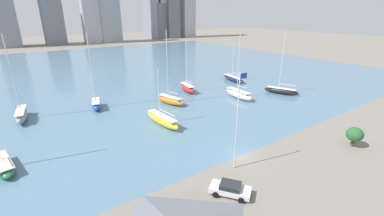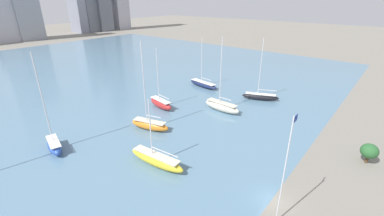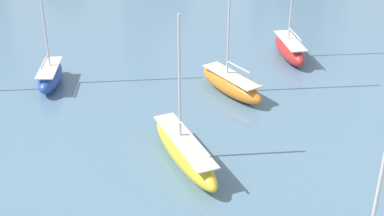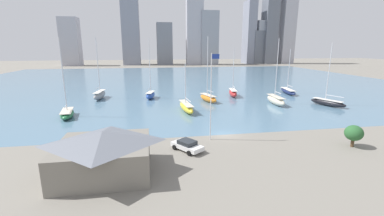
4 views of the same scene
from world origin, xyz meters
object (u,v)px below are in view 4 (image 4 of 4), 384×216
object	(u,v)px
flag_pole	(211,95)
sailboat_green	(67,113)
sailboat_red	(233,93)
boat_shed	(104,153)
sailboat_blue	(150,95)
sailboat_navy	(288,91)
sailboat_black	(328,102)
sailboat_orange	(208,98)
parked_sedan_white	(187,145)
sailboat_yellow	(186,107)
sailboat_gray	(100,95)
sailboat_cream	(276,100)

from	to	relation	value
flag_pole	sailboat_green	xyz separation A→B (m)	(-26.24, 17.47, -6.29)
sailboat_red	boat_shed	bearing A→B (deg)	-115.14
boat_shed	sailboat_blue	world-z (taller)	sailboat_blue
sailboat_navy	sailboat_black	bearing A→B (deg)	-78.71
boat_shed	sailboat_black	bearing A→B (deg)	29.00
sailboat_orange	parked_sedan_white	bearing A→B (deg)	-123.97
flag_pole	sailboat_orange	xyz separation A→B (m)	(5.95, 27.72, -6.09)
boat_shed	sailboat_green	bearing A→B (deg)	113.93
sailboat_blue	sailboat_yellow	bearing A→B (deg)	-49.15
sailboat_yellow	sailboat_black	bearing A→B (deg)	-5.88
sailboat_green	sailboat_blue	bearing A→B (deg)	34.76
boat_shed	sailboat_yellow	world-z (taller)	sailboat_yellow
sailboat_blue	sailboat_orange	distance (m)	16.46
sailboat_red	sailboat_black	bearing A→B (deg)	-29.58
sailboat_yellow	sailboat_black	world-z (taller)	sailboat_black
sailboat_orange	parked_sedan_white	size ratio (longest dim) A/B	3.31
sailboat_navy	sailboat_yellow	bearing A→B (deg)	-145.94
sailboat_blue	sailboat_navy	distance (m)	41.99
sailboat_green	parked_sedan_white	distance (m)	30.56
sailboat_orange	sailboat_green	world-z (taller)	sailboat_orange
flag_pole	sailboat_black	bearing A→B (deg)	28.15
sailboat_navy	parked_sedan_white	size ratio (longest dim) A/B	2.67
sailboat_red	sailboat_yellow	bearing A→B (deg)	-126.70
sailboat_blue	sailboat_black	world-z (taller)	sailboat_blue
sailboat_green	sailboat_black	xyz separation A→B (m)	(60.11, 0.65, 0.05)
flag_pole	parked_sedan_white	size ratio (longest dim) A/B	2.65
sailboat_orange	sailboat_black	bearing A→B (deg)	-34.96
sailboat_gray	sailboat_cream	xyz separation A→B (m)	(45.04, -14.41, -0.04)
sailboat_navy	parked_sedan_white	distance (m)	53.76
flag_pole	sailboat_blue	bearing A→B (deg)	104.80
sailboat_orange	sailboat_gray	size ratio (longest dim) A/B	1.01
sailboat_orange	sailboat_cream	size ratio (longest dim) A/B	1.03
sailboat_red	sailboat_green	bearing A→B (deg)	-148.98
boat_shed	sailboat_orange	xyz separation A→B (m)	(20.50, 36.50, -1.45)
sailboat_green	sailboat_navy	world-z (taller)	sailboat_green
sailboat_cream	sailboat_black	size ratio (longest dim) A/B	1.07
flag_pole	sailboat_black	xyz separation A→B (m)	(33.88, 18.12, -6.25)
sailboat_cream	sailboat_navy	size ratio (longest dim) A/B	1.20
sailboat_cream	parked_sedan_white	distance (m)	36.62
flag_pole	sailboat_green	size ratio (longest dim) A/B	0.83
flag_pole	sailboat_navy	bearing A→B (deg)	46.84
sailboat_blue	sailboat_orange	world-z (taller)	sailboat_orange
sailboat_green	sailboat_navy	size ratio (longest dim) A/B	1.19
sailboat_navy	parked_sedan_white	bearing A→B (deg)	-125.78
sailboat_red	flag_pole	bearing A→B (deg)	-104.15
sailboat_black	sailboat_navy	distance (m)	16.97
sailboat_cream	sailboat_navy	distance (m)	17.22
sailboat_gray	sailboat_red	xyz separation A→B (m)	(37.76, -2.50, -0.09)
sailboat_red	parked_sedan_white	bearing A→B (deg)	-107.43
flag_pole	sailboat_orange	world-z (taller)	sailboat_orange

